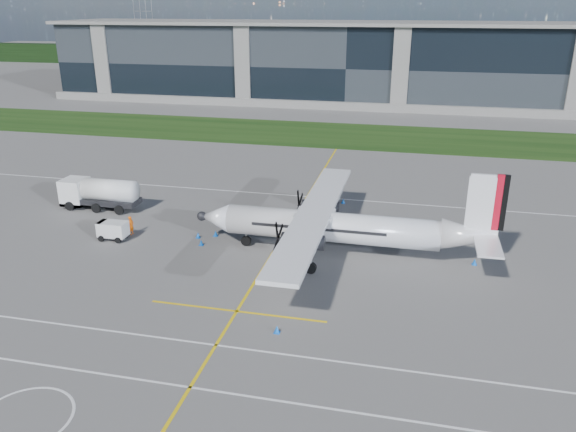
{
  "coord_description": "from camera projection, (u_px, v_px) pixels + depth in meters",
  "views": [
    {
      "loc": [
        13.48,
        -36.6,
        18.9
      ],
      "look_at": [
        4.22,
        3.73,
        3.2
      ],
      "focal_mm": 35.0,
      "sensor_mm": 36.0,
      "label": 1
    }
  ],
  "objects": [
    {
      "name": "safety_cone_nose_stbd",
      "position": [
        216.0,
        233.0,
        48.63
      ],
      "size": [
        0.36,
        0.36,
        0.5
      ],
      "primitive_type": "cone",
      "color": "blue",
      "rests_on": "ground"
    },
    {
      "name": "fuel_tanker_truck",
      "position": [
        95.0,
        193.0,
        54.86
      ],
      "size": [
        8.1,
        2.63,
        3.04
      ],
      "primitive_type": null,
      "color": "white",
      "rests_on": "ground"
    },
    {
      "name": "grass_strip",
      "position": [
        325.0,
        134.0,
        86.62
      ],
      "size": [
        400.0,
        18.0,
        0.04
      ],
      "primitive_type": "cube",
      "color": "black",
      "rests_on": "ground"
    },
    {
      "name": "yellow_taxiway_centerline",
      "position": [
        290.0,
        224.0,
        51.37
      ],
      "size": [
        0.2,
        70.0,
        0.01
      ],
      "primitive_type": "cube",
      "color": "yellow",
      "rests_on": "ground"
    },
    {
      "name": "safety_cone_nose_port",
      "position": [
        201.0,
        242.0,
        46.79
      ],
      "size": [
        0.36,
        0.36,
        0.5
      ],
      "primitive_type": "cone",
      "color": "blue",
      "rests_on": "ground"
    },
    {
      "name": "safety_cone_fwd",
      "position": [
        198.0,
        235.0,
        48.25
      ],
      "size": [
        0.36,
        0.36,
        0.5
      ],
      "primitive_type": "cone",
      "color": "blue",
      "rests_on": "ground"
    },
    {
      "name": "terminal_building",
      "position": [
        352.0,
        64.0,
        113.13
      ],
      "size": [
        120.0,
        20.0,
        15.0
      ],
      "primitive_type": "cube",
      "color": "black",
      "rests_on": "ground"
    },
    {
      "name": "ground",
      "position": [
        316.0,
        146.0,
        79.33
      ],
      "size": [
        400.0,
        400.0,
        0.0
      ],
      "primitive_type": "plane",
      "color": "#5D5B58",
      "rests_on": "ground"
    },
    {
      "name": "ground_crew_person",
      "position": [
        131.0,
        224.0,
        48.8
      ],
      "size": [
        0.62,
        0.82,
        1.89
      ],
      "primitive_type": "imported",
      "rotation": [
        0.0,
        0.0,
        1.47
      ],
      "color": "#F25907",
      "rests_on": "ground"
    },
    {
      "name": "safety_cone_portwing",
      "position": [
        277.0,
        329.0,
        34.31
      ],
      "size": [
        0.36,
        0.36,
        0.5
      ],
      "primitive_type": "cone",
      "color": "blue",
      "rests_on": "ground"
    },
    {
      "name": "tree_line",
      "position": [
        375.0,
        60.0,
        169.4
      ],
      "size": [
        400.0,
        6.0,
        6.0
      ],
      "primitive_type": "cube",
      "color": "black",
      "rests_on": "ground"
    },
    {
      "name": "safety_cone_tail",
      "position": [
        475.0,
        262.0,
        43.28
      ],
      "size": [
        0.36,
        0.36,
        0.5
      ],
      "primitive_type": "cone",
      "color": "blue",
      "rests_on": "ground"
    },
    {
      "name": "turboprop_aircraft",
      "position": [
        343.0,
        211.0,
        43.81
      ],
      "size": [
        23.94,
        24.82,
        7.45
      ],
      "primitive_type": null,
      "color": "white",
      "rests_on": "ground"
    },
    {
      "name": "pylon_west",
      "position": [
        143.0,
        16.0,
        191.0
      ],
      "size": [
        9.0,
        4.6,
        30.0
      ],
      "primitive_type": null,
      "color": "gray",
      "rests_on": "ground"
    },
    {
      "name": "safety_cone_stbdwing",
      "position": [
        343.0,
        201.0,
        56.6
      ],
      "size": [
        0.36,
        0.36,
        0.5
      ],
      "primitive_type": "cone",
      "color": "blue",
      "rests_on": "ground"
    },
    {
      "name": "white_lane_line",
      "position": [
        138.0,
        379.0,
        30.12
      ],
      "size": [
        90.0,
        0.15,
        0.01
      ],
      "primitive_type": "cube",
      "color": "white",
      "rests_on": "ground"
    },
    {
      "name": "baggage_tug",
      "position": [
        113.0,
        231.0,
        47.81
      ],
      "size": [
        2.59,
        1.55,
        1.55
      ],
      "primitive_type": null,
      "color": "silver",
      "rests_on": "ground"
    }
  ]
}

